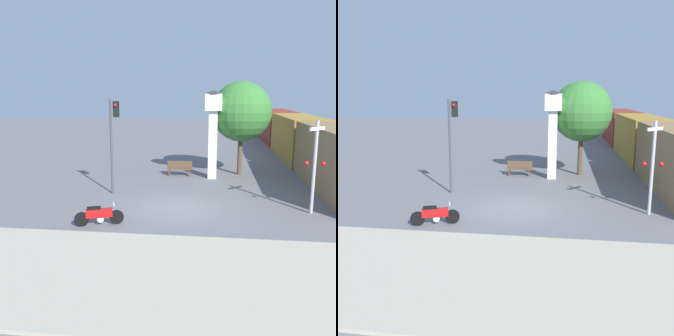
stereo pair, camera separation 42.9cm
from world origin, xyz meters
TOP-DOWN VIEW (x-y plane):
  - ground_plane at (0.00, 0.00)m, footprint 120.00×120.00m
  - sidewalk_strip at (0.00, -6.67)m, footprint 36.00×6.00m
  - motorcycle at (-2.98, -2.68)m, footprint 1.89×0.77m
  - clock_tower at (1.45, 6.43)m, footprint 1.20×1.20m
  - freight_train at (8.32, 14.79)m, footprint 2.80×31.60m
  - traffic_light at (-3.60, 2.16)m, footprint 0.50×0.35m
  - railroad_crossing_signal at (5.84, -0.09)m, footprint 0.90×0.82m
  - street_tree at (3.21, 7.76)m, footprint 3.79×3.79m
  - bench at (-0.62, 6.97)m, footprint 1.60×0.44m

SIDE VIEW (x-z plane):
  - ground_plane at x=0.00m, z-range 0.00..0.00m
  - sidewalk_strip at x=0.00m, z-range 0.00..0.10m
  - motorcycle at x=-2.98m, z-range -0.02..0.85m
  - bench at x=-0.62m, z-range 0.03..0.95m
  - freight_train at x=8.32m, z-range 0.00..3.40m
  - railroad_crossing_signal at x=5.84m, z-range 0.18..4.27m
  - traffic_light at x=-3.60m, z-range 0.89..5.80m
  - clock_tower at x=1.45m, z-range 0.84..6.22m
  - street_tree at x=3.21m, z-range 1.08..7.05m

